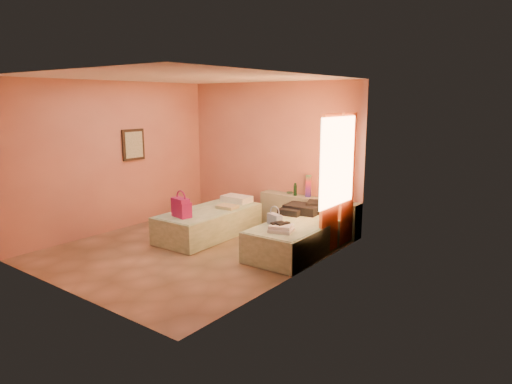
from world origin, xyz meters
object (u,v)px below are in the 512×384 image
flower_vase (344,196)px  magenta_handbag (181,207)px  headboard_ledge (308,214)px  bed_left (209,223)px  blue_handbag (275,219)px  towel_stack (281,229)px  bed_right (299,237)px  green_book (325,198)px  water_bottle (295,190)px

flower_vase → magenta_handbag: flower_vase is taller
headboard_ledge → bed_left: size_ratio=1.02×
bed_left → blue_handbag: size_ratio=7.42×
bed_left → flower_vase: bearing=32.5°
magenta_handbag → blue_handbag: (1.55, 0.54, -0.08)m
bed_left → magenta_handbag: (-0.01, -0.66, 0.41)m
blue_handbag → magenta_handbag: bearing=-140.3°
headboard_ledge → towel_stack: (0.58, -1.79, 0.23)m
bed_right → green_book: green_book is taller
bed_left → flower_vase: size_ratio=7.37×
water_bottle → magenta_handbag: water_bottle is taller
water_bottle → towel_stack: water_bottle is taller
green_book → towel_stack: size_ratio=0.46×
bed_left → towel_stack: bearing=-13.3°
flower_vase → blue_handbag: 1.56m
green_book → magenta_handbag: bearing=-104.5°
headboard_ledge → bed_right: size_ratio=1.02×
headboard_ledge → bed_right: (0.52, -1.17, -0.08)m
bed_right → green_book: 1.29m
bed_left → towel_stack: (1.84, -0.38, 0.30)m
flower_vase → blue_handbag: bearing=-107.5°
bed_left → towel_stack: size_ratio=5.71×
water_bottle → bed_right: bearing=-54.7°
towel_stack → magenta_handbag: bearing=-171.3°
bed_right → green_book: size_ratio=12.41×
water_bottle → green_book: bearing=6.2°
bed_right → flower_vase: 1.26m
headboard_ledge → bed_right: headboard_ledge is taller
headboard_ledge → bed_right: 1.28m
flower_vase → bed_left: bearing=-145.8°
bed_right → flower_vase: bearing=77.2°
bed_right → towel_stack: (0.06, -0.62, 0.30)m
headboard_ledge → flower_vase: 0.88m
headboard_ledge → blue_handbag: blue_handbag is taller
green_book → towel_stack: (0.26, -1.82, -0.11)m
water_bottle → towel_stack: (0.87, -1.76, -0.22)m
bed_left → towel_stack: 1.91m
green_book → blue_handbag: green_book is taller
headboard_ledge → green_book: bearing=5.7°
bed_right → blue_handbag: size_ratio=7.42×
water_bottle → flower_vase: (1.03, -0.02, 0.02)m
bed_right → green_book: (-0.20, 1.20, 0.41)m
towel_stack → blue_handbag: bearing=139.4°
green_book → magenta_handbag: size_ratio=0.46×
headboard_ledge → green_book: (0.32, 0.03, 0.34)m
green_book → flower_vase: flower_vase is taller
bed_left → flower_vase: 2.48m
bed_right → towel_stack: bearing=-86.1°
bed_right → towel_stack: size_ratio=5.71×
bed_right → flower_vase: flower_vase is taller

